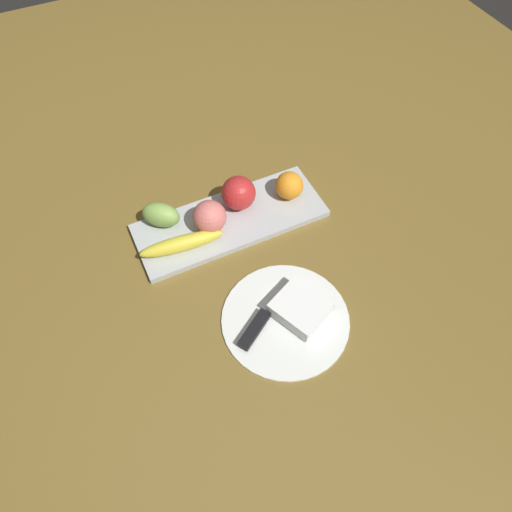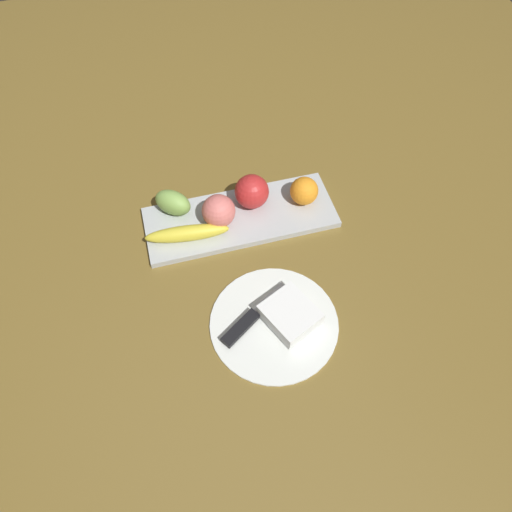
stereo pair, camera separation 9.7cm
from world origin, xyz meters
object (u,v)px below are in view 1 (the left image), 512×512
banana (182,244)px  orange_near_apple (289,186)px  apple (239,193)px  knife (258,323)px  dinner_plate (285,319)px  folded_napkin (300,308)px  fruit_tray (230,220)px  peach (210,217)px  grape_bunch (161,215)px

banana → orange_near_apple: orange_near_apple is taller
apple → knife: size_ratio=0.49×
dinner_plate → apple: bearing=83.4°
orange_near_apple → knife: size_ratio=0.40×
dinner_plate → folded_napkin: 0.04m
banana → dinner_plate: bearing=-55.8°
banana → fruit_tray: bearing=20.9°
peach → knife: peach is taller
apple → banana: 0.18m
orange_near_apple → grape_bunch: 0.30m
grape_bunch → dinner_plate: 0.36m
peach → fruit_tray: bearing=6.1°
orange_near_apple → dinner_plate: size_ratio=0.25×
dinner_plate → orange_near_apple: bearing=61.4°
grape_bunch → knife: 0.33m
grape_bunch → dinner_plate: size_ratio=0.34×
banana → dinner_plate: size_ratio=0.72×
banana → orange_near_apple: bearing=14.3°
banana → peach: size_ratio=2.46×
orange_near_apple → peach: 0.20m
apple → dinner_plate: 0.31m
banana → folded_napkin: size_ratio=1.83×
peach → apple: bearing=22.1°
apple → peach: (-0.09, -0.03, -0.00)m
knife → banana: bearing=74.2°
fruit_tray → dinner_plate: size_ratio=1.69×
orange_near_apple → peach: peach is taller
fruit_tray → folded_napkin: bearing=-83.3°
apple → dinner_plate: size_ratio=0.31×
apple → grape_bunch: 0.18m
fruit_tray → banana: (-0.13, -0.03, 0.03)m
dinner_plate → knife: bearing=170.0°
apple → grape_bunch: (-0.18, 0.02, -0.01)m
dinner_plate → knife: knife is taller
orange_near_apple → peach: size_ratio=0.87×
fruit_tray → peach: size_ratio=5.80×
grape_bunch → knife: (0.09, -0.32, -0.03)m
grape_bunch → folded_napkin: 0.37m
orange_near_apple → banana: bearing=-172.2°
apple → orange_near_apple: bearing=-11.3°
fruit_tray → apple: size_ratio=5.52×
grape_bunch → knife: size_ratio=0.53×
grape_bunch → fruit_tray: bearing=-20.2°
banana → grape_bunch: 0.09m
apple → folded_napkin: apple is taller
banana → dinner_plate: banana is taller
knife → peach: bearing=55.7°
grape_bunch → knife: bearing=-74.6°
orange_near_apple → dinner_plate: orange_near_apple is taller
apple → peach: apple is taller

